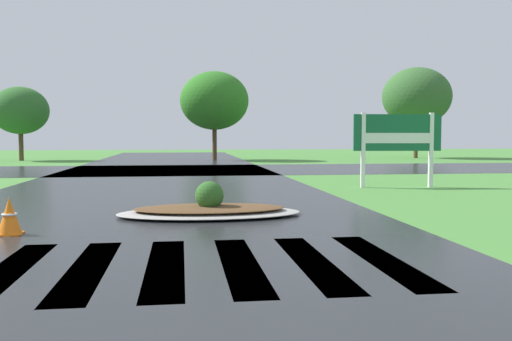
% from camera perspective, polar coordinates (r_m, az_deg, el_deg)
% --- Properties ---
extents(asphalt_roadway, '(9.21, 80.00, 0.01)m').
position_cam_1_polar(asphalt_roadway, '(12.29, -10.62, -3.78)').
color(asphalt_roadway, '#232628').
rests_on(asphalt_roadway, ground).
extents(asphalt_cross_road, '(90.00, 8.29, 0.01)m').
position_cam_1_polar(asphalt_cross_road, '(25.75, -9.06, 0.06)').
color(asphalt_cross_road, '#232628').
rests_on(asphalt_cross_road, ground).
extents(crosswalk_stripes, '(6.75, 3.14, 0.01)m').
position_cam_1_polar(crosswalk_stripes, '(6.91, -13.00, -9.57)').
color(crosswalk_stripes, white).
rests_on(crosswalk_stripes, ground).
extents(estate_billboard, '(2.66, 0.30, 2.26)m').
position_cam_1_polar(estate_billboard, '(17.36, 14.23, 3.37)').
color(estate_billboard, white).
rests_on(estate_billboard, ground).
extents(median_island, '(3.58, 1.82, 0.68)m').
position_cam_1_polar(median_island, '(10.94, -4.76, -3.96)').
color(median_island, '#9E9B93').
rests_on(median_island, ground).
extents(traffic_cone, '(0.38, 0.38, 0.60)m').
position_cam_1_polar(traffic_cone, '(9.63, -23.86, -4.35)').
color(traffic_cone, orange).
rests_on(traffic_cone, ground).
extents(background_treeline, '(42.70, 6.74, 6.27)m').
position_cam_1_polar(background_treeline, '(36.15, -7.00, 7.27)').
color(background_treeline, '#4C3823').
rests_on(background_treeline, ground).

